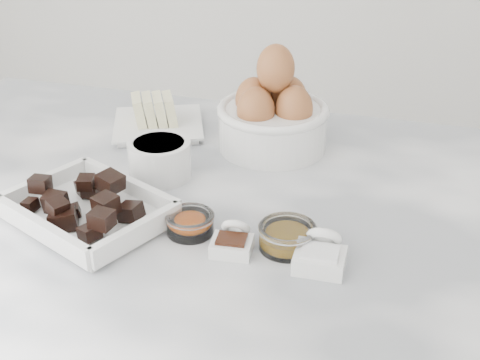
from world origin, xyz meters
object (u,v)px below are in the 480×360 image
Objects in this scene: butter_plate at (156,118)px; zest_bowl at (190,222)px; sugar_ramekin at (160,158)px; salt_spoon at (321,254)px; chocolate_dish at (88,206)px; honey_bowl at (287,236)px; vanilla_spoon at (233,241)px; egg_bowl at (273,115)px.

zest_bowl is at bearing -60.34° from butter_plate.
sugar_ramekin is 0.32m from salt_spoon.
sugar_ramekin is at bearing 72.90° from chocolate_dish.
honey_bowl is (0.23, -0.14, -0.01)m from sugar_ramekin.
honey_bowl is at bearing -30.95° from sugar_ramekin.
vanilla_spoon is at bearing -159.77° from honey_bowl.
butter_plate reaches higher than zest_bowl.
egg_bowl is (0.21, -0.01, 0.04)m from butter_plate.
chocolate_dish is 0.35m from egg_bowl.
sugar_ramekin is 0.23m from vanilla_spoon.
zest_bowl is 1.00× the size of vanilla_spoon.
egg_bowl is 0.29m from zest_bowl.
honey_bowl is 0.05m from salt_spoon.
salt_spoon is at bearing -7.80° from zest_bowl.
zest_bowl is (0.17, -0.30, -0.01)m from butter_plate.
egg_bowl is 0.34m from salt_spoon.
egg_bowl reaches higher than butter_plate.
salt_spoon is at bearing -2.63° from chocolate_dish.
butter_plate is 2.08× the size of sugar_ramekin.
sugar_ramekin is at bearing 149.05° from honey_bowl.
chocolate_dish is at bearing -177.86° from honey_bowl.
salt_spoon is at bearing -42.77° from butter_plate.
butter_plate is (-0.03, 0.31, -0.00)m from chocolate_dish.
zest_bowl is 0.18m from salt_spoon.
sugar_ramekin is 0.17m from zest_bowl.
vanilla_spoon is at bearing -53.76° from butter_plate.
salt_spoon is at bearing -27.70° from honey_bowl.
honey_bowl is at bearing -72.73° from egg_bowl.
egg_bowl reaches higher than honey_bowl.
sugar_ramekin is 0.52× the size of egg_bowl.
chocolate_dish is at bearing -85.15° from butter_plate.
salt_spoon is (0.14, -0.31, -0.04)m from egg_bowl.
chocolate_dish reaches higher than honey_bowl.
zest_bowl is at bearing -98.62° from egg_bowl.
vanilla_spoon is (0.23, -0.32, -0.01)m from butter_plate.
butter_plate is at bearing 135.33° from honey_bowl.
egg_bowl is (0.19, 0.29, 0.03)m from chocolate_dish.
vanilla_spoon is (0.07, -0.02, -0.00)m from zest_bowl.
vanilla_spoon is 0.11m from salt_spoon.
zest_bowl is (-0.13, -0.00, -0.00)m from honey_bowl.
butter_plate is 3.00× the size of vanilla_spoon.
honey_bowl is at bearing 20.23° from vanilla_spoon.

